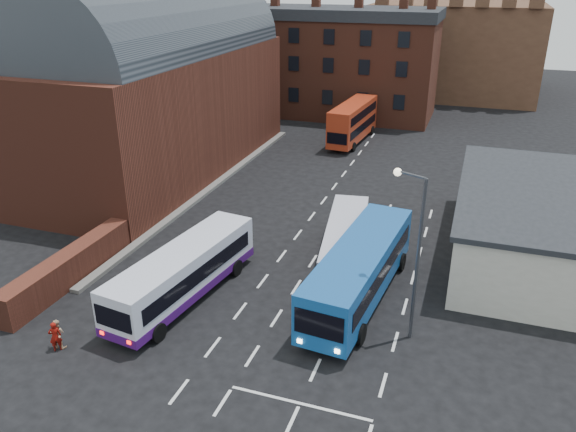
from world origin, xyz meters
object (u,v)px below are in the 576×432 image
(street_lamp, at_px, (414,243))
(pedestrian_beige, at_px, (57,334))
(bus_white_inbound, at_px, (345,242))
(bus_blue, at_px, (360,268))
(bus_white_outbound, at_px, (183,270))
(pedestrian_red, at_px, (55,336))
(bus_red_double, at_px, (353,122))

(street_lamp, bearing_deg, pedestrian_beige, -157.65)
(bus_white_inbound, relative_size, street_lamp, 1.18)
(bus_white_inbound, relative_size, bus_blue, 0.83)
(bus_white_outbound, distance_m, pedestrian_red, 6.94)
(bus_white_outbound, xyz_separation_m, pedestrian_beige, (-3.49, -5.75, -0.95))
(pedestrian_red, bearing_deg, bus_white_inbound, -171.32)
(bus_blue, relative_size, bus_red_double, 1.18)
(bus_red_double, bearing_deg, bus_white_outbound, 91.23)
(street_lamp, distance_m, pedestrian_red, 16.90)
(street_lamp, xyz_separation_m, pedestrian_red, (-15.05, -6.43, -4.21))
(bus_white_outbound, xyz_separation_m, bus_white_inbound, (7.19, 6.35, -0.15))
(bus_red_double, distance_m, street_lamp, 33.20)
(pedestrian_red, bearing_deg, bus_red_double, -138.26)
(bus_white_inbound, distance_m, pedestrian_beige, 16.16)
(bus_red_double, bearing_deg, street_lamp, 111.74)
(bus_white_inbound, xyz_separation_m, pedestrian_beige, (-10.68, -12.10, -0.80))
(bus_red_double, xyz_separation_m, pedestrian_beige, (-5.20, -37.77, -1.36))
(bus_blue, height_order, street_lamp, street_lamp)
(bus_white_inbound, distance_m, bus_red_double, 26.26)
(bus_white_outbound, distance_m, bus_white_inbound, 9.59)
(bus_white_outbound, xyz_separation_m, bus_blue, (8.80, 2.88, 0.18))
(bus_white_inbound, distance_m, bus_blue, 3.83)
(pedestrian_beige, bearing_deg, bus_blue, -152.16)
(street_lamp, bearing_deg, bus_blue, 139.57)
(pedestrian_red, distance_m, pedestrian_beige, 0.23)
(street_lamp, bearing_deg, pedestrian_red, -156.85)
(bus_blue, bearing_deg, pedestrian_beige, 40.53)
(bus_red_double, bearing_deg, bus_blue, 107.95)
(street_lamp, distance_m, pedestrian_beige, 16.89)
(bus_white_outbound, distance_m, bus_red_double, 32.07)
(bus_white_inbound, height_order, street_lamp, street_lamp)
(pedestrian_red, bearing_deg, bus_white_outbound, -160.37)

